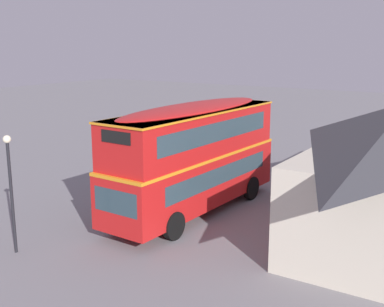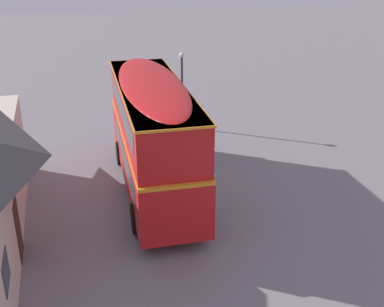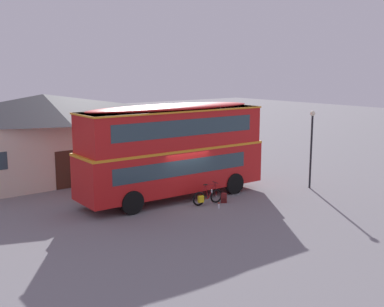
# 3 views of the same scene
# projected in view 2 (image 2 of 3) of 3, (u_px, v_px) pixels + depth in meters

# --- Properties ---
(ground_plane) EXTENTS (120.00, 120.00, 0.00)m
(ground_plane) POSITION_uv_depth(u_px,v_px,m) (170.00, 188.00, 20.94)
(ground_plane) COLOR slate
(double_decker_bus) EXTENTS (9.92, 2.86, 4.79)m
(double_decker_bus) POSITION_uv_depth(u_px,v_px,m) (153.00, 132.00, 19.74)
(double_decker_bus) COLOR black
(double_decker_bus) RESTS_ON ground
(touring_bicycle) EXTENTS (1.68, 0.46, 1.04)m
(touring_bicycle) POSITION_uv_depth(u_px,v_px,m) (196.00, 171.00, 21.62)
(touring_bicycle) COLOR black
(touring_bicycle) RESTS_ON ground
(backpack_on_ground) EXTENTS (0.37, 0.37, 0.51)m
(backpack_on_ground) POSITION_uv_depth(u_px,v_px,m) (197.00, 165.00, 22.49)
(backpack_on_ground) COLOR maroon
(backpack_on_ground) RESTS_ON ground
(water_bottle_clear_plastic) EXTENTS (0.08, 0.08, 0.25)m
(water_bottle_clear_plastic) POSITION_uv_depth(u_px,v_px,m) (215.00, 174.00, 21.92)
(water_bottle_clear_plastic) COLOR silver
(water_bottle_clear_plastic) RESTS_ON ground
(water_bottle_red_squeeze) EXTENTS (0.08, 0.08, 0.21)m
(water_bottle_red_squeeze) POSITION_uv_depth(u_px,v_px,m) (207.00, 173.00, 22.10)
(water_bottle_red_squeeze) COLOR #D84C33
(water_bottle_red_squeeze) RESTS_ON ground
(street_lamp) EXTENTS (0.28, 0.28, 4.26)m
(street_lamp) POSITION_uv_depth(u_px,v_px,m) (182.00, 82.00, 26.76)
(street_lamp) COLOR black
(street_lamp) RESTS_ON ground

